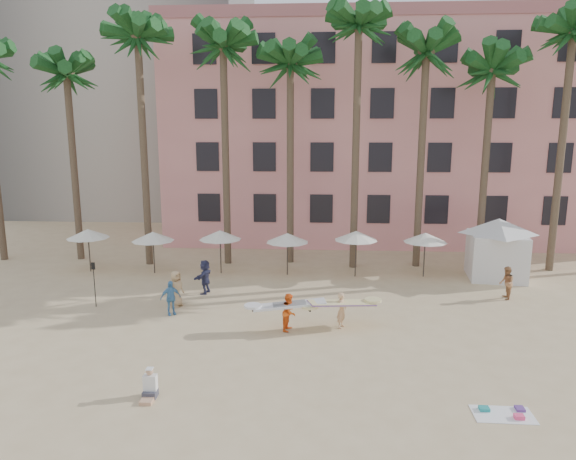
% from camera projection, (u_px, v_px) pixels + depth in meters
% --- Properties ---
extents(ground, '(120.00, 120.00, 0.00)m').
position_uv_depth(ground, '(294.00, 373.00, 18.19)').
color(ground, '#D1B789').
rests_on(ground, ground).
extents(pink_hotel, '(35.00, 14.00, 16.00)m').
position_uv_depth(pink_hotel, '(396.00, 135.00, 41.68)').
color(pink_hotel, pink).
rests_on(pink_hotel, ground).
extents(palm_row, '(44.40, 5.40, 16.30)m').
position_uv_depth(palm_row, '(315.00, 52.00, 30.33)').
color(palm_row, brown).
rests_on(palm_row, ground).
extents(umbrella_row, '(22.50, 2.70, 2.73)m').
position_uv_depth(umbrella_row, '(253.00, 236.00, 30.16)').
color(umbrella_row, '#332B23').
rests_on(umbrella_row, ground).
extents(cabana, '(5.03, 5.03, 3.50)m').
position_uv_depth(cabana, '(497.00, 243.00, 29.49)').
color(cabana, silver).
rests_on(cabana, ground).
extents(beach_towel, '(1.82, 1.03, 0.14)m').
position_uv_depth(beach_towel, '(504.00, 413.00, 15.57)').
color(beach_towel, white).
rests_on(beach_towel, ground).
extents(carrier_yellow, '(3.03, 1.68, 1.59)m').
position_uv_depth(carrier_yellow, '(342.00, 307.00, 22.23)').
color(carrier_yellow, tan).
rests_on(carrier_yellow, ground).
extents(carrier_white, '(3.20, 1.23, 1.63)m').
position_uv_depth(carrier_white, '(289.00, 310.00, 21.96)').
color(carrier_white, orange).
rests_on(carrier_white, ground).
extents(beachgoers, '(17.27, 4.54, 1.80)m').
position_uv_depth(beachgoers, '(263.00, 284.00, 25.78)').
color(beachgoers, tan).
rests_on(beachgoers, ground).
extents(paddle, '(0.18, 0.04, 2.23)m').
position_uv_depth(paddle, '(94.00, 279.00, 24.76)').
color(paddle, black).
rests_on(paddle, ground).
extents(seated_man, '(0.43, 0.75, 0.98)m').
position_uv_depth(seated_man, '(150.00, 388.00, 16.50)').
color(seated_man, '#3F3F4C').
rests_on(seated_man, ground).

